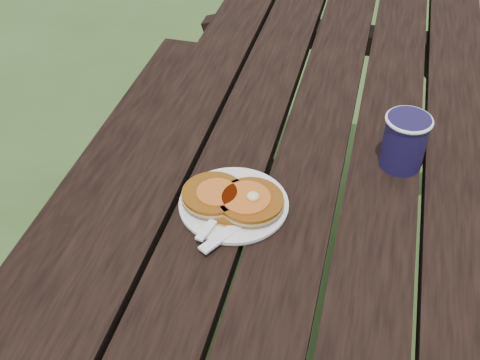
% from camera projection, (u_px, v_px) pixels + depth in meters
% --- Properties ---
extents(ground, '(60.00, 60.00, 0.00)m').
position_uv_depth(ground, '(293.00, 346.00, 1.77)').
color(ground, '#354E21').
rests_on(ground, ground).
extents(picnic_table, '(1.36, 1.80, 0.75)m').
position_uv_depth(picnic_table, '(301.00, 264.00, 1.53)').
color(picnic_table, black).
rests_on(picnic_table, ground).
extents(plate, '(0.21, 0.21, 0.01)m').
position_uv_depth(plate, '(234.00, 205.00, 1.13)').
color(plate, white).
rests_on(plate, picnic_table).
extents(pancake_stack, '(0.19, 0.12, 0.04)m').
position_uv_depth(pancake_stack, '(233.00, 199.00, 1.12)').
color(pancake_stack, '#8B4A0F').
rests_on(pancake_stack, plate).
extents(knife, '(0.11, 0.17, 0.00)m').
position_uv_depth(knife, '(238.00, 224.00, 1.08)').
color(knife, white).
rests_on(knife, plate).
extents(fork, '(0.07, 0.16, 0.01)m').
position_uv_depth(fork, '(214.00, 220.00, 1.08)').
color(fork, white).
rests_on(fork, plate).
extents(coffee_cup, '(0.09, 0.09, 0.11)m').
position_uv_depth(coffee_cup, '(405.00, 139.00, 1.19)').
color(coffee_cup, '#19123A').
rests_on(coffee_cup, picnic_table).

